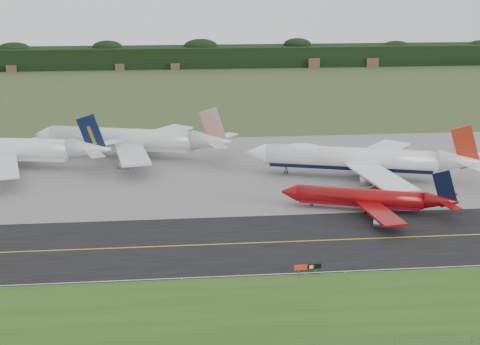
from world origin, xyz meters
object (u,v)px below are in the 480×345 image
(jet_ba_747, at_px, (359,159))
(jet_red_737, at_px, (369,198))
(taxiway_sign, at_px, (308,267))
(jet_star_tail, at_px, (132,140))
(jet_navy_gold, at_px, (6,150))

(jet_ba_747, bearing_deg, jet_red_737, -99.82)
(jet_red_737, height_order, taxiway_sign, jet_red_737)
(jet_star_tail, relative_size, taxiway_sign, 11.74)
(jet_red_737, relative_size, jet_navy_gold, 0.64)
(jet_navy_gold, bearing_deg, jet_ba_747, -11.64)
(jet_ba_747, height_order, jet_red_737, jet_ba_747)
(jet_red_737, bearing_deg, jet_navy_gold, 153.85)
(taxiway_sign, bearing_deg, jet_red_737, 57.19)
(jet_red_737, bearing_deg, jet_star_tail, 137.28)
(jet_ba_747, xyz_separation_m, jet_star_tail, (-63.24, 28.27, -0.03))
(jet_navy_gold, distance_m, taxiway_sign, 107.94)
(jet_ba_747, height_order, taxiway_sign, jet_ba_747)
(jet_ba_747, distance_m, jet_navy_gold, 101.00)
(taxiway_sign, bearing_deg, jet_navy_gold, 132.81)
(jet_ba_747, relative_size, taxiway_sign, 12.10)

